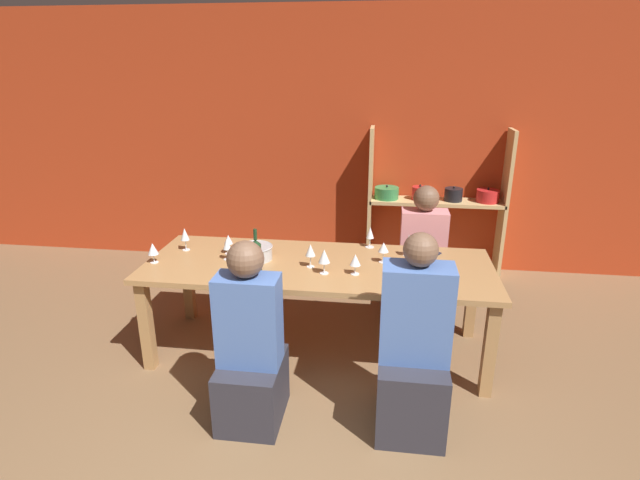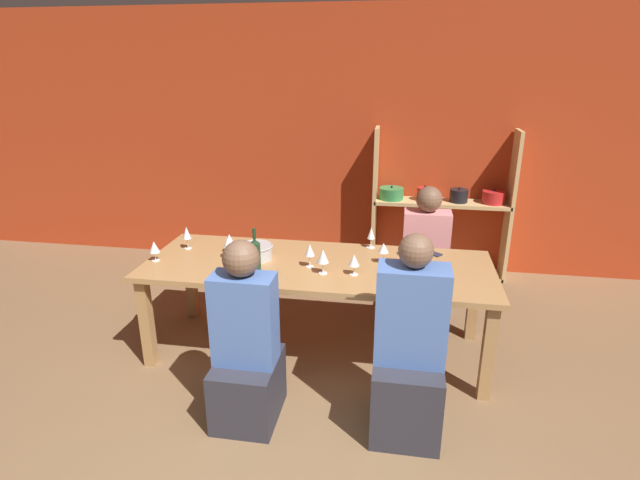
{
  "view_description": "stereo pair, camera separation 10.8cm",
  "coord_description": "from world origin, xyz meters",
  "px_view_note": "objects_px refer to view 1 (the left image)",
  "views": [
    {
      "loc": [
        0.54,
        -1.47,
        2.14
      ],
      "look_at": [
        0.06,
        2.02,
        0.89
      ],
      "focal_mm": 28.0,
      "sensor_mm": 36.0,
      "label": 1
    },
    {
      "loc": [
        0.65,
        -1.45,
        2.14
      ],
      "look_at": [
        0.06,
        2.02,
        0.89
      ],
      "focal_mm": 28.0,
      "sensor_mm": 36.0,
      "label": 2
    }
  ],
  "objects_px": {
    "wine_glass_red_a": "(355,260)",
    "wine_glass_white_d": "(384,248)",
    "mixing_bowl": "(255,252)",
    "wine_glass_empty_a": "(228,240)",
    "person_far_a": "(421,266)",
    "person_near_b": "(413,360)",
    "shelf_unit": "(434,218)",
    "wine_glass_red_d": "(185,235)",
    "wine_glass_white_b": "(410,263)",
    "wine_glass_empty_b": "(409,241)",
    "cell_phone": "(431,252)",
    "wine_glass_red_b": "(227,245)",
    "wine_bottle_green": "(256,256)",
    "wine_glass_empty_d": "(417,255)",
    "dining_table": "(318,273)",
    "wine_glass_white_c": "(370,233)",
    "wine_glass_red_c": "(324,257)",
    "wine_glass_empty_c": "(153,249)",
    "wine_glass_white_a": "(310,251)",
    "person_near_a": "(251,356)"
  },
  "relations": [
    {
      "from": "wine_bottle_green",
      "to": "wine_glass_red_a",
      "type": "height_order",
      "value": "wine_bottle_green"
    },
    {
      "from": "wine_glass_white_b",
      "to": "wine_glass_empty_c",
      "type": "height_order",
      "value": "wine_glass_white_b"
    },
    {
      "from": "shelf_unit",
      "to": "person_far_a",
      "type": "height_order",
      "value": "shelf_unit"
    },
    {
      "from": "wine_glass_empty_b",
      "to": "wine_glass_empty_d",
      "type": "bearing_deg",
      "value": -82.17
    },
    {
      "from": "wine_bottle_green",
      "to": "wine_glass_red_b",
      "type": "relative_size",
      "value": 1.98
    },
    {
      "from": "cell_phone",
      "to": "wine_glass_red_b",
      "type": "bearing_deg",
      "value": -166.95
    },
    {
      "from": "wine_glass_red_d",
      "to": "person_far_a",
      "type": "bearing_deg",
      "value": 19.92
    },
    {
      "from": "wine_glass_white_a",
      "to": "wine_glass_red_a",
      "type": "xyz_separation_m",
      "value": [
        0.33,
        -0.09,
        -0.02
      ]
    },
    {
      "from": "wine_bottle_green",
      "to": "wine_glass_empty_b",
      "type": "height_order",
      "value": "wine_bottle_green"
    },
    {
      "from": "dining_table",
      "to": "wine_glass_red_c",
      "type": "distance_m",
      "value": 0.28
    },
    {
      "from": "wine_glass_red_b",
      "to": "wine_glass_empty_a",
      "type": "height_order",
      "value": "wine_glass_red_b"
    },
    {
      "from": "shelf_unit",
      "to": "wine_glass_empty_d",
      "type": "height_order",
      "value": "shelf_unit"
    },
    {
      "from": "wine_glass_red_a",
      "to": "wine_glass_white_d",
      "type": "relative_size",
      "value": 0.95
    },
    {
      "from": "shelf_unit",
      "to": "wine_glass_empty_a",
      "type": "bearing_deg",
      "value": -136.57
    },
    {
      "from": "shelf_unit",
      "to": "person_near_b",
      "type": "distance_m",
      "value": 2.5
    },
    {
      "from": "wine_bottle_green",
      "to": "wine_glass_empty_c",
      "type": "distance_m",
      "value": 0.81
    },
    {
      "from": "wine_glass_white_d",
      "to": "cell_phone",
      "type": "height_order",
      "value": "wine_glass_white_d"
    },
    {
      "from": "person_far_a",
      "to": "cell_phone",
      "type": "bearing_deg",
      "value": 93.04
    },
    {
      "from": "wine_glass_white_c",
      "to": "person_near_a",
      "type": "relative_size",
      "value": 0.14
    },
    {
      "from": "wine_glass_white_c",
      "to": "wine_glass_white_d",
      "type": "bearing_deg",
      "value": -70.2
    },
    {
      "from": "wine_bottle_green",
      "to": "wine_glass_empty_c",
      "type": "height_order",
      "value": "wine_bottle_green"
    },
    {
      "from": "mixing_bowl",
      "to": "wine_glass_empty_a",
      "type": "distance_m",
      "value": 0.25
    },
    {
      "from": "dining_table",
      "to": "wine_glass_empty_c",
      "type": "height_order",
      "value": "wine_glass_empty_c"
    },
    {
      "from": "person_near_b",
      "to": "wine_glass_red_c",
      "type": "bearing_deg",
      "value": 135.77
    },
    {
      "from": "wine_glass_white_b",
      "to": "wine_glass_empty_d",
      "type": "distance_m",
      "value": 0.12
    },
    {
      "from": "shelf_unit",
      "to": "wine_glass_white_c",
      "type": "relative_size",
      "value": 8.88
    },
    {
      "from": "dining_table",
      "to": "wine_glass_empty_b",
      "type": "relative_size",
      "value": 15.05
    },
    {
      "from": "dining_table",
      "to": "cell_phone",
      "type": "bearing_deg",
      "value": 22.17
    },
    {
      "from": "person_far_a",
      "to": "person_near_b",
      "type": "relative_size",
      "value": 0.91
    },
    {
      "from": "person_near_a",
      "to": "wine_glass_red_b",
      "type": "bearing_deg",
      "value": 115.1
    },
    {
      "from": "mixing_bowl",
      "to": "wine_glass_red_c",
      "type": "xyz_separation_m",
      "value": [
        0.55,
        -0.21,
        0.07
      ]
    },
    {
      "from": "dining_table",
      "to": "wine_bottle_green",
      "type": "distance_m",
      "value": 0.51
    },
    {
      "from": "wine_glass_white_d",
      "to": "person_near_a",
      "type": "xyz_separation_m",
      "value": [
        -0.78,
        -0.92,
        -0.41
      ]
    },
    {
      "from": "wine_glass_white_b",
      "to": "wine_glass_white_c",
      "type": "relative_size",
      "value": 0.97
    },
    {
      "from": "wine_glass_white_a",
      "to": "wine_glass_empty_c",
      "type": "xyz_separation_m",
      "value": [
        -1.17,
        -0.07,
        -0.02
      ]
    },
    {
      "from": "wine_bottle_green",
      "to": "wine_glass_empty_d",
      "type": "xyz_separation_m",
      "value": [
        1.11,
        0.15,
        0.01
      ]
    },
    {
      "from": "wine_glass_white_a",
      "to": "cell_phone",
      "type": "height_order",
      "value": "wine_glass_white_a"
    },
    {
      "from": "wine_glass_empty_b",
      "to": "cell_phone",
      "type": "distance_m",
      "value": 0.24
    },
    {
      "from": "mixing_bowl",
      "to": "wine_glass_red_c",
      "type": "bearing_deg",
      "value": -20.43
    },
    {
      "from": "wine_glass_red_b",
      "to": "mixing_bowl",
      "type": "bearing_deg",
      "value": 11.81
    },
    {
      "from": "mixing_bowl",
      "to": "person_far_a",
      "type": "height_order",
      "value": "person_far_a"
    },
    {
      "from": "shelf_unit",
      "to": "wine_glass_red_d",
      "type": "distance_m",
      "value": 2.6
    },
    {
      "from": "wine_glass_empty_b",
      "to": "wine_glass_empty_a",
      "type": "bearing_deg",
      "value": -174.14
    },
    {
      "from": "mixing_bowl",
      "to": "cell_phone",
      "type": "height_order",
      "value": "mixing_bowl"
    },
    {
      "from": "wine_glass_white_b",
      "to": "wine_glass_white_c",
      "type": "bearing_deg",
      "value": 116.22
    },
    {
      "from": "person_near_b",
      "to": "wine_glass_white_d",
      "type": "bearing_deg",
      "value": 103.29
    },
    {
      "from": "wine_glass_empty_a",
      "to": "person_near_b",
      "type": "distance_m",
      "value": 1.69
    },
    {
      "from": "wine_bottle_green",
      "to": "wine_glass_empty_b",
      "type": "bearing_deg",
      "value": 24.31
    },
    {
      "from": "wine_glass_red_a",
      "to": "wine_glass_empty_c",
      "type": "relative_size",
      "value": 0.98
    },
    {
      "from": "wine_glass_white_b",
      "to": "wine_glass_empty_b",
      "type": "bearing_deg",
      "value": 88.99
    }
  ]
}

